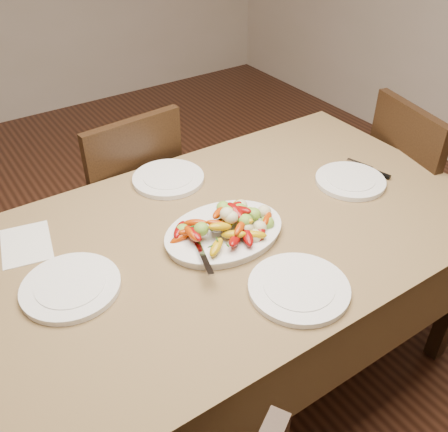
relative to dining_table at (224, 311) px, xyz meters
The scene contains 13 objects.
floor 0.42m from the dining_table, behind, with size 6.00×6.00×0.00m, color #371C10.
dining_table is the anchor object (origin of this frame).
chair_far 0.76m from the dining_table, 94.78° to the left, with size 0.42×0.42×0.95m, color black, non-canonical shape.
chair_right 1.13m from the dining_table, ahead, with size 0.42×0.42×0.95m, color black, non-canonical shape.
serving_platter 0.39m from the dining_table, 123.89° to the right, with size 0.39×0.29×0.02m, color white.
roasted_vegetables 0.45m from the dining_table, 123.89° to the right, with size 0.32×0.22×0.09m, color #770706, non-canonical shape.
serving_spoon 0.44m from the dining_table, 143.02° to the right, with size 0.28×0.06×0.03m, color #9EA0A8, non-canonical shape.
plate_left 0.64m from the dining_table, behind, with size 0.28×0.28×0.02m, color white.
plate_right 0.68m from the dining_table, ahead, with size 0.26×0.26×0.02m, color white.
plate_far 0.54m from the dining_table, 89.89° to the left, with size 0.27×0.27×0.02m, color white.
plate_near 0.52m from the dining_table, 86.51° to the right, with size 0.29×0.29×0.02m, color white.
menu_card 0.74m from the dining_table, 152.09° to the left, with size 0.15×0.21×0.00m, color silver.
table_knife 0.79m from the dining_table, ahead, with size 0.02×0.20×0.01m, color #9EA0A8, non-canonical shape.
Camera 1 is at (-0.55, -1.08, 1.77)m, focal length 40.00 mm.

